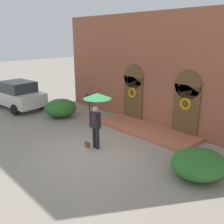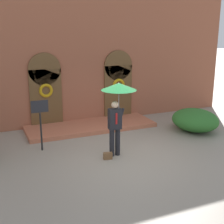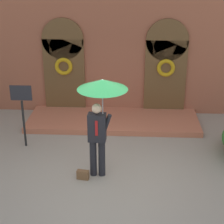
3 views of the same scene
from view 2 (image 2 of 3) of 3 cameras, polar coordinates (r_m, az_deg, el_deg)
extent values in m
plane|color=gray|center=(10.20, 1.83, -7.90)|extent=(80.00, 80.00, 0.00)
cube|color=#9E563D|center=(13.36, -5.75, 10.00)|extent=(14.00, 0.50, 5.60)
cube|color=brown|center=(12.94, -11.95, 2.40)|extent=(1.30, 0.08, 2.40)
cylinder|color=brown|center=(12.73, -12.25, 7.66)|extent=(1.30, 0.08, 1.30)
cube|color=brown|center=(13.88, 1.11, 3.60)|extent=(1.30, 0.08, 2.40)
cylinder|color=brown|center=(13.69, 1.13, 8.52)|extent=(1.30, 0.08, 1.30)
torus|color=#C69314|center=(12.80, -11.98, 3.86)|extent=(0.56, 0.12, 0.56)
torus|color=#C69314|center=(13.75, 1.23, 4.97)|extent=(0.56, 0.12, 0.56)
cube|color=#B56346|center=(12.83, -3.89, -2.61)|extent=(5.20, 1.80, 0.16)
cylinder|color=black|center=(9.99, -0.02, -5.62)|extent=(0.16, 0.16, 0.90)
cylinder|color=black|center=(10.06, 1.04, -5.46)|extent=(0.16, 0.16, 0.90)
cube|color=black|center=(9.78, 0.52, -1.26)|extent=(0.41, 0.26, 0.66)
cube|color=#A51919|center=(9.65, 0.83, -1.24)|extent=(0.06, 0.01, 0.36)
sphere|color=beige|center=(9.65, 0.53, 1.35)|extent=(0.22, 0.22, 0.22)
cylinder|color=black|center=(9.83, 1.70, -0.56)|extent=(0.22, 0.09, 0.46)
cylinder|color=gray|center=(9.72, 1.24, 1.20)|extent=(0.02, 0.02, 0.98)
cone|color=#1E7538|center=(9.59, 1.26, 4.68)|extent=(1.10, 1.10, 0.22)
cone|color=white|center=(9.58, 1.26, 4.77)|extent=(0.61, 0.61, 0.20)
cube|color=brown|center=(9.87, -0.78, -8.03)|extent=(0.30, 0.17, 0.22)
cylinder|color=black|center=(10.63, -12.83, -3.56)|extent=(0.06, 0.06, 1.30)
cube|color=#232328|center=(10.39, -13.11, 0.99)|extent=(0.56, 0.03, 0.40)
ellipsoid|color=#2D6B28|center=(12.88, 14.95, -1.40)|extent=(1.74, 1.99, 0.86)
camera|label=1|loc=(11.36, 55.83, 11.08)|focal=40.00mm
camera|label=3|loc=(4.66, 56.89, 18.35)|focal=60.00mm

